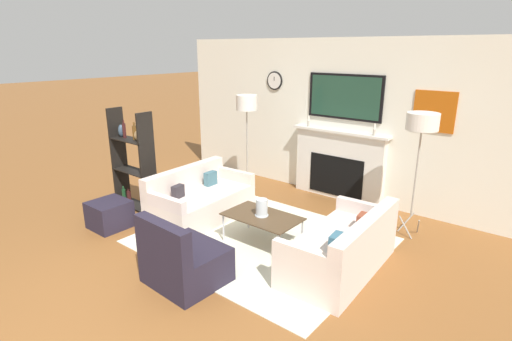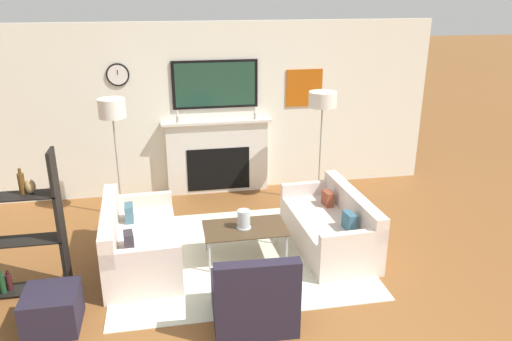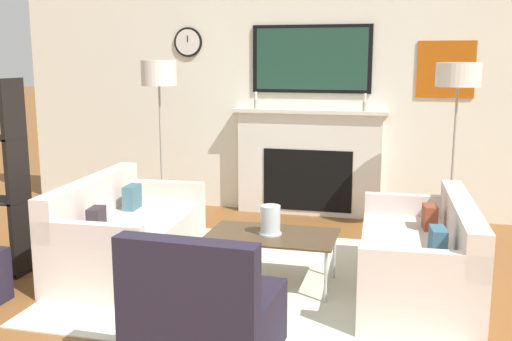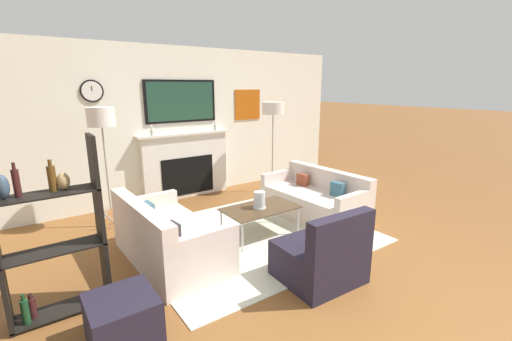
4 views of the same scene
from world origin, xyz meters
name	(u,v)px [view 4 (image 4 of 4)]	position (x,y,z in m)	size (l,w,h in m)	color
ground_plane	(418,337)	(0.00, 0.00, 0.00)	(60.00, 60.00, 0.00)	brown
fireplace_wall	(182,131)	(0.00, 4.67, 1.22)	(7.06, 0.28, 2.70)	white
area_rug	(252,235)	(0.00, 2.42, 0.01)	(3.03, 2.55, 0.01)	beige
couch_left	(168,239)	(-1.21, 2.42, 0.28)	(0.92, 1.64, 0.77)	beige
couch_right	(315,200)	(1.21, 2.42, 0.27)	(0.87, 1.69, 0.74)	beige
armchair	(322,257)	(-0.04, 1.07, 0.27)	(0.83, 0.77, 0.82)	#231E2D
coffee_table	(260,210)	(0.08, 2.34, 0.39)	(1.00, 0.60, 0.42)	#4C3823
hurricane_candle	(259,201)	(0.07, 2.35, 0.52)	(0.18, 0.18, 0.23)	silver
floor_lamp_left	(101,119)	(-1.51, 3.90, 1.58)	(0.37, 0.37, 1.75)	#9E998E
floor_lamp_right	(273,110)	(1.51, 3.90, 1.59)	(0.41, 0.41, 1.74)	#9E998E
shelf_unit	(49,233)	(-2.38, 2.08, 0.79)	(0.83, 0.28, 1.62)	black
ottoman	(123,320)	(-2.00, 1.37, 0.20)	(0.52, 0.52, 0.40)	#231E2D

